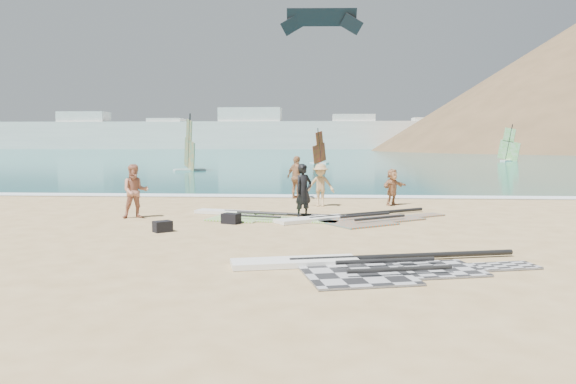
# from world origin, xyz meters

# --- Properties ---
(ground) EXTENTS (300.00, 300.00, 0.00)m
(ground) POSITION_xyz_m (0.00, 0.00, 0.00)
(ground) COLOR tan
(ground) RESTS_ON ground
(sea) EXTENTS (300.00, 240.00, 0.06)m
(sea) POSITION_xyz_m (0.00, 132.00, 0.00)
(sea) COLOR #0C4B5A
(sea) RESTS_ON ground
(surf_line) EXTENTS (300.00, 1.20, 0.04)m
(surf_line) POSITION_xyz_m (0.00, 12.30, 0.00)
(surf_line) COLOR white
(surf_line) RESTS_ON ground
(far_town) EXTENTS (160.00, 8.00, 12.00)m
(far_town) POSITION_xyz_m (-15.72, 150.00, 4.49)
(far_town) COLOR white
(far_town) RESTS_ON ground
(rig_grey) EXTENTS (6.56, 3.41, 0.21)m
(rig_grey) POSITION_xyz_m (2.84, -2.37, 0.05)
(rig_grey) COLOR black
(rig_grey) RESTS_ON ground
(rig_green) EXTENTS (5.49, 2.92, 0.20)m
(rig_green) POSITION_xyz_m (-0.51, 5.23, 0.05)
(rig_green) COLOR #71CC1D
(rig_green) RESTS_ON ground
(rig_orange) EXTENTS (5.92, 4.52, 0.20)m
(rig_orange) POSITION_xyz_m (2.98, 4.65, 0.05)
(rig_orange) COLOR #FF5A16
(rig_orange) RESTS_ON ground
(gear_bag_near) EXTENTS (0.62, 0.60, 0.32)m
(gear_bag_near) POSITION_xyz_m (-2.65, 1.93, 0.16)
(gear_bag_near) COLOR black
(gear_bag_near) RESTS_ON ground
(gear_bag_far) EXTENTS (0.65, 0.56, 0.33)m
(gear_bag_far) POSITION_xyz_m (-0.93, 3.69, 0.16)
(gear_bag_far) COLOR black
(gear_bag_far) RESTS_ON ground
(person_wetsuit) EXTENTS (0.80, 0.79, 1.87)m
(person_wetsuit) POSITION_xyz_m (1.34, 5.01, 0.93)
(person_wetsuit) COLOR black
(person_wetsuit) RESTS_ON ground
(beachgoer_left) EXTENTS (1.10, 0.99, 1.85)m
(beachgoer_left) POSITION_xyz_m (-4.41, 4.72, 0.93)
(beachgoer_left) COLOR #B87459
(beachgoer_left) RESTS_ON ground
(beachgoer_mid) EXTENTS (1.13, 0.67, 1.72)m
(beachgoer_mid) POSITION_xyz_m (1.88, 8.59, 0.86)
(beachgoer_mid) COLOR tan
(beachgoer_mid) RESTS_ON ground
(beachgoer_back) EXTENTS (1.18, 1.12, 1.96)m
(beachgoer_back) POSITION_xyz_m (0.78, 11.49, 0.98)
(beachgoer_back) COLOR #B07C52
(beachgoer_back) RESTS_ON ground
(beachgoer_right) EXTENTS (1.28, 1.33, 1.51)m
(beachgoer_right) POSITION_xyz_m (4.82, 9.16, 0.76)
(beachgoer_right) COLOR #B27A52
(beachgoer_right) RESTS_ON ground
(windsurfer_left) EXTENTS (2.76, 2.94, 4.98)m
(windsurfer_left) POSITION_xyz_m (-9.64, 33.75, 1.41)
(windsurfer_left) COLOR white
(windsurfer_left) RESTS_ON ground
(windsurfer_centre) EXTENTS (2.22, 2.32, 4.07)m
(windsurfer_centre) POSITION_xyz_m (1.36, 49.33, 1.21)
(windsurfer_centre) COLOR white
(windsurfer_centre) RESTS_ON ground
(windsurfer_right) EXTENTS (2.44, 2.44, 4.70)m
(windsurfer_right) POSITION_xyz_m (25.01, 58.23, 1.35)
(windsurfer_right) COLOR white
(windsurfer_right) RESTS_ON ground
(kitesurf_kite) EXTENTS (8.13, 1.23, 2.57)m
(kitesurf_kite) POSITION_xyz_m (1.60, 42.03, 14.38)
(kitesurf_kite) COLOR black
(kitesurf_kite) RESTS_ON ground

